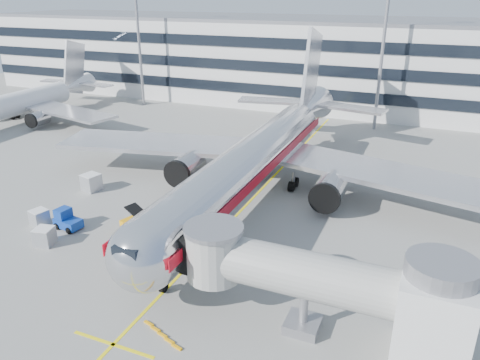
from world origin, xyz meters
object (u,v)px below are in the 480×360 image
at_px(cargo_container_left, 39,217).
at_px(ramp_worker, 131,246).
at_px(cargo_container_right, 91,182).
at_px(belt_loader, 144,228).
at_px(baggage_tug, 67,220).
at_px(main_jet, 260,155).
at_px(cargo_container_front, 44,236).

xyz_separation_m(cargo_container_left, ramp_worker, (11.17, -1.29, 0.12)).
bearing_deg(cargo_container_right, belt_loader, -30.10).
bearing_deg(baggage_tug, cargo_container_right, 115.01).
bearing_deg(belt_loader, cargo_container_right, 149.90).
bearing_deg(ramp_worker, belt_loader, 66.30).
relative_size(main_jet, cargo_container_right, 24.56).
relative_size(baggage_tug, cargo_container_right, 1.30).
height_order(cargo_container_right, cargo_container_front, cargo_container_right).
xyz_separation_m(main_jet, belt_loader, (-6.04, -13.11, -3.53)).
distance_m(belt_loader, cargo_container_front, 8.45).
relative_size(main_jet, baggage_tug, 18.85).
bearing_deg(cargo_container_right, cargo_container_front, -69.84).
bearing_deg(cargo_container_left, baggage_tug, 9.51).
bearing_deg(ramp_worker, main_jet, 33.06).
height_order(baggage_tug, ramp_worker, baggage_tug).
xyz_separation_m(belt_loader, cargo_container_left, (-10.21, -2.05, 0.05)).
height_order(cargo_container_left, ramp_worker, ramp_worker).
bearing_deg(cargo_container_left, cargo_container_front, -39.77).
distance_m(cargo_container_left, cargo_container_right, 8.54).
relative_size(belt_loader, cargo_container_left, 3.11).
bearing_deg(cargo_container_left, belt_loader, 11.38).
relative_size(cargo_container_right, ramp_worker, 1.18).
xyz_separation_m(belt_loader, cargo_container_front, (-7.02, -4.71, 0.09)).
bearing_deg(cargo_container_right, main_jet, 21.26).
relative_size(belt_loader, baggage_tug, 1.97).
height_order(main_jet, cargo_container_left, main_jet).
relative_size(main_jet, ramp_worker, 29.04).
xyz_separation_m(main_jet, cargo_container_front, (-13.05, -17.82, -3.44)).
height_order(main_jet, ramp_worker, main_jet).
bearing_deg(cargo_container_right, cargo_container_left, -83.95).
xyz_separation_m(baggage_tug, cargo_container_left, (-2.84, -0.48, -0.07)).
distance_m(cargo_container_right, cargo_container_front, 11.88).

